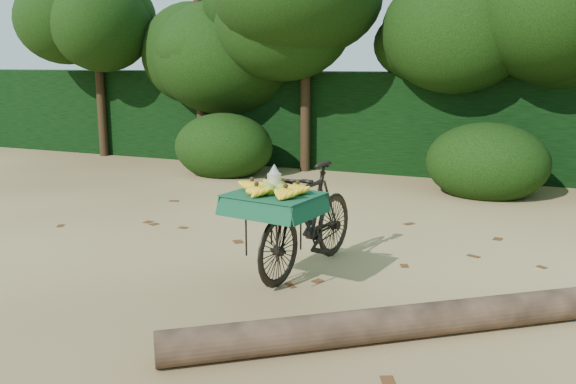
% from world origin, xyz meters
% --- Properties ---
extents(ground, '(80.00, 80.00, 0.00)m').
position_xyz_m(ground, '(0.00, 0.00, 0.00)').
color(ground, '#D0B96F').
rests_on(ground, ground).
extents(vendor_bicycle, '(0.87, 1.84, 1.04)m').
position_xyz_m(vendor_bicycle, '(0.26, 0.04, 0.53)').
color(vendor_bicycle, black).
rests_on(vendor_bicycle, ground).
extents(fallen_log, '(2.88, 2.28, 0.25)m').
position_xyz_m(fallen_log, '(1.41, -1.09, 0.12)').
color(fallen_log, brown).
rests_on(fallen_log, ground).
extents(hedge_backdrop, '(26.00, 1.80, 1.80)m').
position_xyz_m(hedge_backdrop, '(0.00, 6.30, 0.90)').
color(hedge_backdrop, black).
rests_on(hedge_backdrop, ground).
extents(tree_row, '(14.50, 2.00, 4.00)m').
position_xyz_m(tree_row, '(-0.65, 5.50, 2.00)').
color(tree_row, black).
rests_on(tree_row, ground).
extents(bush_clumps, '(8.80, 1.70, 0.90)m').
position_xyz_m(bush_clumps, '(0.50, 4.30, 0.45)').
color(bush_clumps, black).
rests_on(bush_clumps, ground).
extents(leaf_litter, '(7.00, 7.30, 0.01)m').
position_xyz_m(leaf_litter, '(0.00, 0.65, 0.01)').
color(leaf_litter, '#522E16').
rests_on(leaf_litter, ground).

